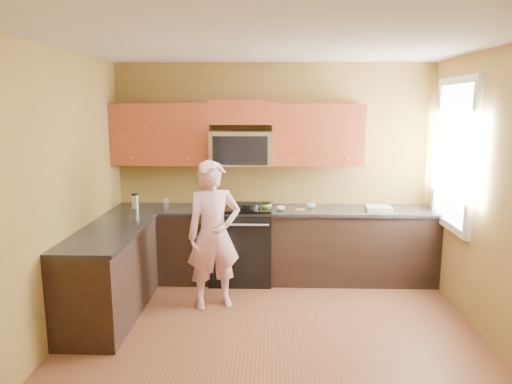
{
  "coord_description": "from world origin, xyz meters",
  "views": [
    {
      "loc": [
        -0.04,
        -3.95,
        2.17
      ],
      "look_at": [
        -0.2,
        1.3,
        1.2
      ],
      "focal_mm": 32.68,
      "sensor_mm": 36.0,
      "label": 1
    }
  ],
  "objects_px": {
    "butter_tub": "(267,209)",
    "travel_mug": "(135,208)",
    "frying_pan": "(250,208)",
    "microwave": "(241,165)",
    "woman": "(214,235)",
    "stove": "(241,243)"
  },
  "relations": [
    {
      "from": "butter_tub",
      "to": "travel_mug",
      "type": "height_order",
      "value": "travel_mug"
    },
    {
      "from": "frying_pan",
      "to": "butter_tub",
      "type": "xyz_separation_m",
      "value": [
        0.2,
        0.11,
        -0.03
      ]
    },
    {
      "from": "frying_pan",
      "to": "butter_tub",
      "type": "height_order",
      "value": "frying_pan"
    },
    {
      "from": "microwave",
      "to": "butter_tub",
      "type": "height_order",
      "value": "microwave"
    },
    {
      "from": "woman",
      "to": "travel_mug",
      "type": "xyz_separation_m",
      "value": [
        -1.07,
        0.76,
        0.12
      ]
    },
    {
      "from": "stove",
      "to": "butter_tub",
      "type": "distance_m",
      "value": 0.55
    },
    {
      "from": "microwave",
      "to": "travel_mug",
      "type": "distance_m",
      "value": 1.42
    },
    {
      "from": "microwave",
      "to": "woman",
      "type": "relative_size",
      "value": 0.47
    },
    {
      "from": "microwave",
      "to": "frying_pan",
      "type": "distance_m",
      "value": 0.56
    },
    {
      "from": "microwave",
      "to": "butter_tub",
      "type": "relative_size",
      "value": 6.24
    },
    {
      "from": "travel_mug",
      "to": "stove",
      "type": "bearing_deg",
      "value": 1.28
    },
    {
      "from": "frying_pan",
      "to": "stove",
      "type": "bearing_deg",
      "value": 136.24
    },
    {
      "from": "microwave",
      "to": "frying_pan",
      "type": "height_order",
      "value": "microwave"
    },
    {
      "from": "stove",
      "to": "frying_pan",
      "type": "xyz_separation_m",
      "value": [
        0.12,
        -0.09,
        0.47
      ]
    },
    {
      "from": "travel_mug",
      "to": "frying_pan",
      "type": "bearing_deg",
      "value": -2.48
    },
    {
      "from": "stove",
      "to": "woman",
      "type": "height_order",
      "value": "woman"
    },
    {
      "from": "frying_pan",
      "to": "travel_mug",
      "type": "height_order",
      "value": "travel_mug"
    },
    {
      "from": "frying_pan",
      "to": "butter_tub",
      "type": "bearing_deg",
      "value": 21.35
    },
    {
      "from": "woman",
      "to": "travel_mug",
      "type": "relative_size",
      "value": 8.46
    },
    {
      "from": "butter_tub",
      "to": "travel_mug",
      "type": "relative_size",
      "value": 0.64
    },
    {
      "from": "woman",
      "to": "microwave",
      "type": "bearing_deg",
      "value": 55.37
    },
    {
      "from": "frying_pan",
      "to": "microwave",
      "type": "bearing_deg",
      "value": 112.51
    }
  ]
}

